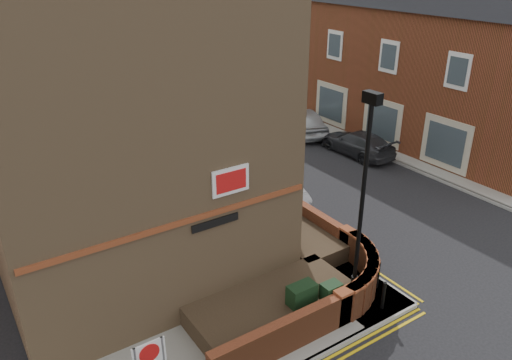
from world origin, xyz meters
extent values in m
plane|color=black|center=(0.00, 0.00, 0.00)|extent=(120.00, 120.00, 0.00)
cube|color=gray|center=(2.00, 16.00, 0.06)|extent=(2.00, 32.00, 0.12)
cube|color=gray|center=(13.00, 13.00, 0.06)|extent=(4.00, 40.00, 0.12)
cube|color=gray|center=(3.00, 16.00, 0.06)|extent=(0.15, 32.00, 0.12)
cube|color=gray|center=(11.00, 13.00, 0.06)|extent=(0.15, 40.00, 0.12)
cube|color=gold|center=(3.25, 16.00, 0.01)|extent=(0.28, 32.00, 0.01)
cube|color=#8F6F4C|center=(-3.00, 8.00, 5.62)|extent=(8.00, 10.00, 11.00)
cube|color=brown|center=(-3.00, 2.97, 3.32)|extent=(7.80, 0.06, 0.15)
cube|color=white|center=(-1.50, 2.96, 4.12)|extent=(1.10, 0.05, 0.75)
cube|color=black|center=(-2.00, 2.96, 3.02)|extent=(1.40, 0.04, 0.22)
cylinder|color=black|center=(1.60, 1.20, 3.12)|extent=(0.12, 0.12, 6.00)
cylinder|color=black|center=(1.60, 1.20, 0.52)|extent=(0.20, 0.20, 0.80)
cube|color=black|center=(1.60, 1.20, 6.27)|extent=(0.25, 0.50, 0.30)
cube|color=black|center=(-0.30, 1.30, 0.72)|extent=(0.80, 0.45, 1.20)
cube|color=black|center=(0.50, 1.00, 0.67)|extent=(0.55, 0.40, 1.10)
cylinder|color=black|center=(2.00, 0.40, 0.57)|extent=(0.11, 0.11, 0.90)
cylinder|color=black|center=(2.60, 1.20, 0.57)|extent=(0.11, 0.11, 0.90)
cylinder|color=red|center=(-5.00, 0.47, 2.07)|extent=(0.44, 0.02, 0.44)
cube|color=brown|center=(14.50, 17.00, 3.50)|extent=(5.00, 30.00, 7.00)
cube|color=#BBB29A|center=(14.50, 38.00, 3.50)|extent=(5.00, 12.00, 7.00)
cylinder|color=#382B1E|center=(2.00, 14.00, 2.40)|extent=(0.24, 0.24, 4.55)
sphere|color=#1E4818|center=(2.00, 14.00, 5.00)|extent=(3.64, 3.64, 3.64)
sphere|color=#1E4818|center=(2.40, 13.70, 4.15)|extent=(2.60, 2.60, 2.60)
sphere|color=#1E4818|center=(1.70, 14.40, 4.54)|extent=(2.86, 2.86, 2.86)
cylinder|color=#382B1E|center=(2.00, 22.00, 2.64)|extent=(0.24, 0.24, 5.04)
sphere|color=#1E4818|center=(2.00, 22.00, 5.52)|extent=(4.03, 4.03, 4.03)
sphere|color=#1E4818|center=(2.40, 21.70, 4.58)|extent=(2.88, 2.88, 2.88)
sphere|color=#1E4818|center=(1.70, 22.40, 5.02)|extent=(3.17, 3.17, 3.17)
cylinder|color=#382B1E|center=(2.00, 30.00, 2.50)|extent=(0.24, 0.24, 4.76)
sphere|color=#1E4818|center=(2.00, 30.00, 5.22)|extent=(3.81, 3.81, 3.81)
sphere|color=#1E4818|center=(2.40, 29.70, 4.34)|extent=(2.72, 2.72, 2.72)
sphere|color=#1E4818|center=(1.70, 30.40, 4.74)|extent=(2.99, 2.99, 2.99)
cylinder|color=black|center=(2.40, 25.00, 1.72)|extent=(0.10, 0.10, 3.20)
imported|color=black|center=(2.40, 25.00, 3.82)|extent=(0.20, 0.16, 1.00)
imported|color=#B4B6BC|center=(3.60, 8.00, 0.69)|extent=(2.20, 4.37, 1.37)
imported|color=maroon|center=(3.60, 22.10, 0.70)|extent=(2.34, 5.04, 1.40)
imported|color=#2B2C30|center=(10.18, 9.86, 0.62)|extent=(1.78, 4.28, 1.24)
imported|color=#B1B6B9|center=(9.95, 14.00, 0.75)|extent=(3.15, 4.75, 1.50)
camera|label=1|loc=(-7.52, -7.24, 9.57)|focal=35.00mm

